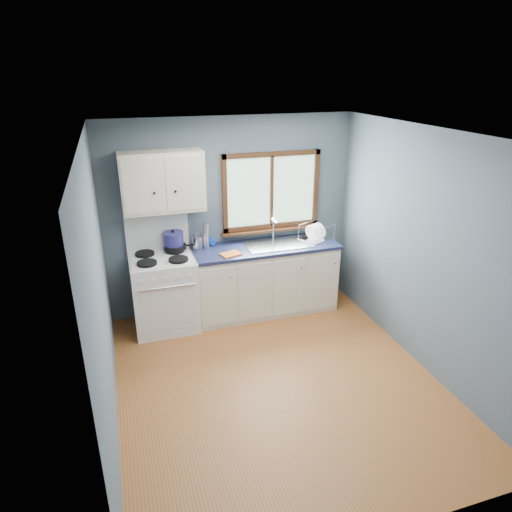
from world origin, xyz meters
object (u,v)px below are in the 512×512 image
object	(u,v)px
stockpot	(173,240)
base_cabinets	(265,282)
utensil_crock	(198,242)
skillet	(175,247)
sink	(278,249)
gas_range	(164,290)
thermos	(206,236)
dish_rack	(316,235)

from	to	relation	value
stockpot	base_cabinets	bearing A→B (deg)	-7.08
base_cabinets	stockpot	distance (m)	1.32
base_cabinets	utensil_crock	bearing A→B (deg)	168.76
base_cabinets	skillet	size ratio (longest dim) A/B	4.49
base_cabinets	sink	xyz separation A→B (m)	(0.18, -0.00, 0.45)
gas_range	base_cabinets	xyz separation A→B (m)	(1.31, 0.02, -0.08)
base_cabinets	utensil_crock	world-z (taller)	utensil_crock
stockpot	thermos	bearing A→B (deg)	0.26
skillet	gas_range	bearing A→B (deg)	-143.60
skillet	dish_rack	size ratio (longest dim) A/B	0.83
thermos	skillet	bearing A→B (deg)	-178.60
dish_rack	base_cabinets	bearing A→B (deg)	158.65
gas_range	base_cabinets	size ratio (longest dim) A/B	0.74
utensil_crock	dish_rack	xyz separation A→B (m)	(1.55, -0.13, -0.03)
base_cabinets	stockpot	world-z (taller)	stockpot
base_cabinets	thermos	world-z (taller)	thermos
dish_rack	utensil_crock	bearing A→B (deg)	151.02
gas_range	thermos	xyz separation A→B (m)	(0.58, 0.16, 0.59)
gas_range	stockpot	world-z (taller)	gas_range
skillet	utensil_crock	world-z (taller)	utensil_crock
sink	utensil_crock	bearing A→B (deg)	170.71
base_cabinets	utensil_crock	distance (m)	1.03
utensil_crock	thermos	bearing A→B (deg)	-12.63
gas_range	base_cabinets	bearing A→B (deg)	0.82
gas_range	dish_rack	bearing A→B (deg)	1.58
utensil_crock	base_cabinets	bearing A→B (deg)	-11.24
base_cabinets	utensil_crock	xyz separation A→B (m)	(-0.83, 0.16, 0.60)
base_cabinets	thermos	distance (m)	1.00
thermos	utensil_crock	bearing A→B (deg)	167.37
base_cabinets	dish_rack	distance (m)	0.92
base_cabinets	skillet	world-z (taller)	skillet
sink	dish_rack	distance (m)	0.56
thermos	sink	bearing A→B (deg)	-8.92
sink	stockpot	size ratio (longest dim) A/B	2.67
skillet	base_cabinets	bearing A→B (deg)	-8.63
gas_range	stockpot	xyz separation A→B (m)	(0.18, 0.16, 0.58)
sink	skillet	distance (m)	1.31
stockpot	dish_rack	bearing A→B (deg)	-3.18
sink	base_cabinets	bearing A→B (deg)	179.87
sink	thermos	bearing A→B (deg)	171.08
gas_range	dish_rack	size ratio (longest dim) A/B	2.73
base_cabinets	utensil_crock	size ratio (longest dim) A/B	4.47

